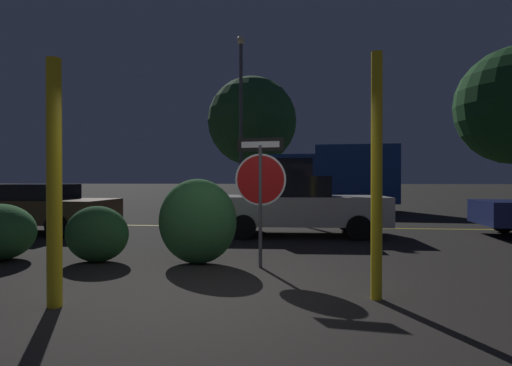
% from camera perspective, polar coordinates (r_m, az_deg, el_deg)
% --- Properties ---
extents(ground_plane, '(260.00, 260.00, 0.00)m').
position_cam_1_polar(ground_plane, '(5.05, -5.12, -16.18)').
color(ground_plane, black).
extents(road_center_stripe, '(32.53, 0.12, 0.01)m').
position_cam_1_polar(road_center_stripe, '(12.26, 1.51, -6.28)').
color(road_center_stripe, gold).
rests_on(road_center_stripe, ground_plane).
extents(stop_sign, '(0.85, 0.12, 2.13)m').
position_cam_1_polar(stop_sign, '(6.56, 0.63, 0.58)').
color(stop_sign, '#4C4C51').
rests_on(stop_sign, ground_plane).
extents(yellow_pole_left, '(0.17, 0.17, 2.82)m').
position_cam_1_polar(yellow_pole_left, '(5.07, -26.87, 0.02)').
color(yellow_pole_left, yellow).
rests_on(yellow_pole_left, ground_plane).
extents(yellow_pole_right, '(0.13, 0.13, 2.99)m').
position_cam_1_polar(yellow_pole_right, '(5.02, 16.86, 0.99)').
color(yellow_pole_right, yellow).
rests_on(yellow_pole_right, ground_plane).
extents(hedge_bush_1, '(1.12, 0.75, 0.98)m').
position_cam_1_polar(hedge_bush_1, '(7.59, -21.76, -6.78)').
color(hedge_bush_1, '#285B2D').
rests_on(hedge_bush_1, ground_plane).
extents(hedge_bush_2, '(1.36, 0.77, 1.46)m').
position_cam_1_polar(hedge_bush_2, '(6.96, -8.35, -5.43)').
color(hedge_bush_2, '#2D6633').
rests_on(hedge_bush_2, ground_plane).
extents(passing_car_1, '(4.58, 2.03, 1.32)m').
position_cam_1_polar(passing_car_1, '(12.49, -29.46, -3.08)').
color(passing_car_1, brown).
rests_on(passing_car_1, ground_plane).
extents(passing_car_2, '(4.58, 1.99, 1.53)m').
position_cam_1_polar(passing_car_2, '(10.46, 6.05, -3.27)').
color(passing_car_2, silver).
rests_on(passing_car_2, ground_plane).
extents(delivery_truck, '(5.93, 2.61, 2.98)m').
position_cam_1_polar(delivery_truck, '(18.70, 10.41, 1.05)').
color(delivery_truck, navy).
rests_on(delivery_truck, ground_plane).
extents(street_lamp, '(0.38, 0.38, 7.99)m').
position_cam_1_polar(street_lamp, '(18.50, -2.17, 10.63)').
color(street_lamp, '#4C4C51').
rests_on(street_lamp, ground_plane).
extents(tree_1, '(5.27, 5.27, 7.57)m').
position_cam_1_polar(tree_1, '(24.06, -0.56, 8.79)').
color(tree_1, '#422D1E').
rests_on(tree_1, ground_plane).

